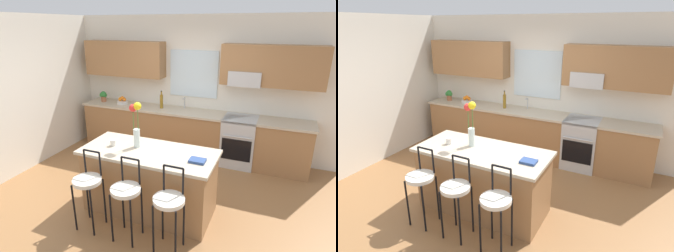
% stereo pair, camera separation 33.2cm
% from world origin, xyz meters
% --- Properties ---
extents(ground_plane, '(14.00, 14.00, 0.00)m').
position_xyz_m(ground_plane, '(0.00, 0.00, 0.00)').
color(ground_plane, olive).
extents(wall_left, '(0.12, 4.60, 2.70)m').
position_xyz_m(wall_left, '(-2.56, 0.30, 1.35)').
color(wall_left, silver).
rests_on(wall_left, ground).
extents(back_wall_assembly, '(5.60, 0.50, 2.70)m').
position_xyz_m(back_wall_assembly, '(0.02, 1.98, 1.51)').
color(back_wall_assembly, silver).
rests_on(back_wall_assembly, ground).
extents(counter_run, '(4.56, 0.64, 0.92)m').
position_xyz_m(counter_run, '(-0.00, 1.70, 0.47)').
color(counter_run, '#996B42').
rests_on(counter_run, ground).
extents(sink_faucet, '(0.02, 0.13, 0.23)m').
position_xyz_m(sink_faucet, '(-0.13, 1.84, 1.06)').
color(sink_faucet, '#B7BABC').
rests_on(sink_faucet, counter_run).
extents(oven_range, '(0.60, 0.64, 0.92)m').
position_xyz_m(oven_range, '(1.02, 1.68, 0.46)').
color(oven_range, '#B7BABC').
rests_on(oven_range, ground).
extents(kitchen_island, '(1.84, 0.82, 0.92)m').
position_xyz_m(kitchen_island, '(0.10, -0.25, 0.46)').
color(kitchen_island, '#996B42').
rests_on(kitchen_island, ground).
extents(bar_stool_near, '(0.36, 0.36, 1.04)m').
position_xyz_m(bar_stool_near, '(-0.45, -0.88, 0.64)').
color(bar_stool_near, black).
rests_on(bar_stool_near, ground).
extents(bar_stool_middle, '(0.36, 0.36, 1.04)m').
position_xyz_m(bar_stool_middle, '(0.10, -0.88, 0.64)').
color(bar_stool_middle, black).
rests_on(bar_stool_middle, ground).
extents(bar_stool_far, '(0.36, 0.36, 1.04)m').
position_xyz_m(bar_stool_far, '(0.65, -0.88, 0.64)').
color(bar_stool_far, black).
rests_on(bar_stool_far, ground).
extents(flower_vase, '(0.17, 0.11, 0.64)m').
position_xyz_m(flower_vase, '(-0.11, -0.20, 1.28)').
color(flower_vase, silver).
rests_on(flower_vase, kitchen_island).
extents(mug_ceramic, '(0.08, 0.08, 0.09)m').
position_xyz_m(mug_ceramic, '(-0.44, -0.29, 0.97)').
color(mug_ceramic, silver).
rests_on(mug_ceramic, kitchen_island).
extents(cookbook, '(0.20, 0.15, 0.03)m').
position_xyz_m(cookbook, '(0.80, -0.32, 0.94)').
color(cookbook, navy).
rests_on(cookbook, kitchen_island).
extents(fruit_bowl_oranges, '(0.24, 0.24, 0.16)m').
position_xyz_m(fruit_bowl_oranges, '(-1.48, 1.70, 0.97)').
color(fruit_bowl_oranges, silver).
rests_on(fruit_bowl_oranges, counter_run).
extents(bottle_olive_oil, '(0.06, 0.06, 0.36)m').
position_xyz_m(bottle_olive_oil, '(-0.57, 1.70, 1.07)').
color(bottle_olive_oil, olive).
rests_on(bottle_olive_oil, counter_run).
extents(potted_plant_small, '(0.19, 0.13, 0.23)m').
position_xyz_m(potted_plant_small, '(-1.95, 1.70, 1.05)').
color(potted_plant_small, '#9E5B3D').
rests_on(potted_plant_small, counter_run).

